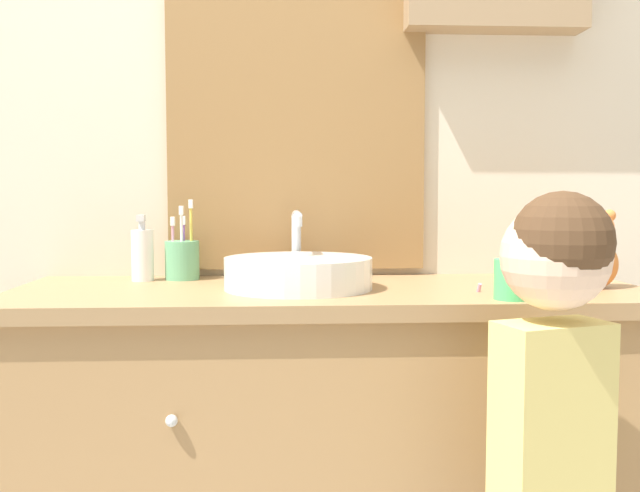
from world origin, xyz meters
name	(u,v)px	position (x,y,z in m)	size (l,w,h in m)	color
wall_back	(330,94)	(0.02, 0.62, 1.27)	(3.20, 0.18, 2.50)	beige
vanity_counter	(330,455)	(0.00, 0.34, 0.40)	(1.45, 0.53, 0.79)	#A37A4C
sink_basin	(299,271)	(-0.07, 0.33, 0.83)	(0.34, 0.39, 0.17)	white
toothbrush_holder	(182,259)	(-0.36, 0.51, 0.85)	(0.09, 0.09, 0.20)	#66B27F
soap_dispenser	(142,254)	(-0.46, 0.49, 0.86)	(0.05, 0.05, 0.16)	white
child_figure	(552,400)	(0.36, -0.10, 0.65)	(0.22, 0.49, 1.01)	slate
teddy_bear	(597,251)	(0.61, 0.29, 0.88)	(0.10, 0.08, 0.18)	orange
drinking_cup	(512,279)	(0.36, 0.13, 0.83)	(0.07, 0.07, 0.08)	#4CC670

